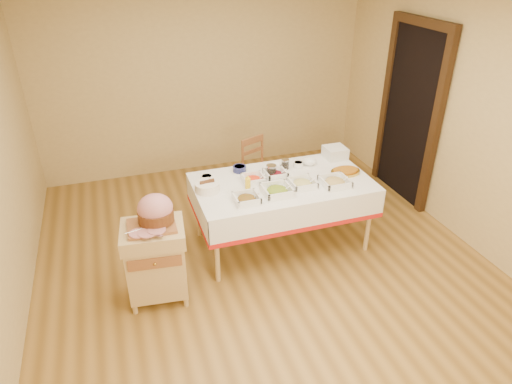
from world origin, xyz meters
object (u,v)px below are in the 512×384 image
dining_chair (259,170)px  preserve_jar_left (271,172)px  mustard_bottle (248,184)px  ham_on_board (155,212)px  butcher_cart (156,259)px  preserve_jar_right (285,165)px  plate_stack (335,153)px  brass_platter (345,171)px  dining_table (282,195)px  bread_basket (207,187)px

dining_chair → preserve_jar_left: 0.93m
preserve_jar_left → mustard_bottle: 0.39m
ham_on_board → butcher_cart: bearing=-141.9°
preserve_jar_right → plate_stack: 0.65m
butcher_cart → mustard_bottle: bearing=21.4°
dining_chair → plate_stack: (0.71, -0.60, 0.39)m
preserve_jar_left → brass_platter: (0.78, -0.17, -0.04)m
dining_table → brass_platter: bearing=-2.8°
dining_table → plate_stack: bearing=24.5°
preserve_jar_right → brass_platter: bearing=-28.1°
butcher_cart → mustard_bottle: (0.99, 0.39, 0.40)m
dining_chair → brass_platter: dining_chair is taller
brass_platter → dining_chair: bearing=122.4°
butcher_cart → brass_platter: 2.17m
bread_basket → mustard_bottle: bearing=-17.9°
preserve_jar_left → butcher_cart: bearing=-155.6°
butcher_cart → ham_on_board: size_ratio=1.77×
preserve_jar_left → bread_basket: bearing=-173.1°
ham_on_board → bread_basket: ham_on_board is taller
butcher_cart → brass_platter: size_ratio=2.36×
plate_stack → preserve_jar_right: bearing=-172.3°
dining_chair → preserve_jar_right: bearing=-84.9°
butcher_cart → dining_table: bearing=18.5°
preserve_jar_right → plate_stack: (0.65, 0.09, 0.01)m
plate_stack → mustard_bottle: bearing=-159.8°
bread_basket → brass_platter: size_ratio=0.75×
ham_on_board → preserve_jar_left: (1.27, 0.56, -0.07)m
bread_basket → plate_stack: 1.59m
dining_table → dining_chair: (0.08, 0.96, -0.17)m
dining_table → preserve_jar_left: size_ratio=13.40×
butcher_cart → brass_platter: (2.10, 0.43, 0.34)m
mustard_bottle → ham_on_board: bearing=-159.5°
bread_basket → plate_stack: (1.56, 0.31, 0.02)m
dining_chair → brass_platter: (0.63, -0.99, 0.35)m
dining_chair → preserve_jar_right: preserve_jar_right is taller
butcher_cart → dining_chair: 2.05m
dining_chair → preserve_jar_left: size_ratio=6.14×
dining_table → preserve_jar_left: preserve_jar_left is taller
preserve_jar_left → mustard_bottle: mustard_bottle is taller
butcher_cart → preserve_jar_right: bearing=25.7°
bread_basket → butcher_cart: bearing=-140.1°
preserve_jar_right → mustard_bottle: bearing=-147.0°
preserve_jar_left → preserve_jar_right: size_ratio=1.24×
butcher_cart → preserve_jar_right: preserve_jar_right is taller
preserve_jar_right → bread_basket: bearing=-166.2°
dining_chair → mustard_bottle: 1.21m
bread_basket → ham_on_board: bearing=-139.9°
dining_table → preserve_jar_left: 0.27m
preserve_jar_left → mustard_bottle: bearing=-147.2°
preserve_jar_right → plate_stack: plate_stack is taller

